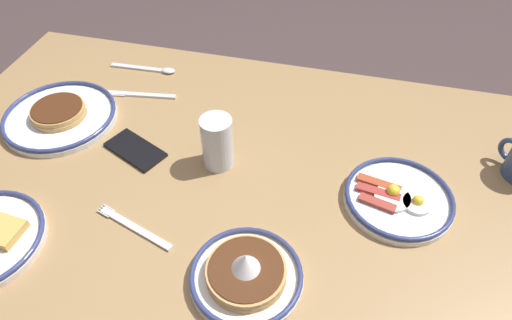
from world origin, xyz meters
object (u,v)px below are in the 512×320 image
(plate_far_companion, at_px, (246,274))
(drinking_glass, at_px, (217,144))
(tea_spoon, at_px, (152,69))
(fork_near, at_px, (134,227))
(butter_knife, at_px, (134,94))
(cell_phone, at_px, (135,150))
(plate_center_pancakes, at_px, (398,198))
(plate_near_main, at_px, (60,115))

(plate_far_companion, bearing_deg, drinking_glass, -63.29)
(plate_far_companion, distance_m, tea_spoon, 0.72)
(fork_near, height_order, butter_knife, same)
(plate_far_companion, xyz_separation_m, cell_phone, (0.34, -0.26, -0.02))
(plate_far_companion, xyz_separation_m, drinking_glass, (0.14, -0.27, 0.04))
(butter_knife, bearing_deg, plate_far_companion, 133.38)
(drinking_glass, distance_m, tea_spoon, 0.43)
(cell_phone, relative_size, tea_spoon, 0.75)
(plate_center_pancakes, height_order, tea_spoon, plate_center_pancakes)
(cell_phone, xyz_separation_m, tea_spoon, (0.09, -0.32, 0.00))
(tea_spoon, bearing_deg, cell_phone, 106.48)
(plate_near_main, relative_size, plate_center_pancakes, 1.22)
(fork_near, bearing_deg, plate_near_main, -39.47)
(plate_near_main, distance_m, tea_spoon, 0.29)
(plate_far_companion, height_order, cell_phone, plate_far_companion)
(fork_near, xyz_separation_m, tea_spoon, (0.19, -0.52, 0.00))
(butter_knife, bearing_deg, fork_near, 114.84)
(plate_far_companion, bearing_deg, fork_near, -12.89)
(plate_near_main, relative_size, fork_near, 1.51)
(fork_near, bearing_deg, tea_spoon, -70.47)
(plate_center_pancakes, relative_size, fork_near, 1.24)
(fork_near, xyz_separation_m, butter_knife, (0.19, -0.40, -0.00))
(plate_near_main, distance_m, butter_knife, 0.19)
(drinking_glass, bearing_deg, plate_near_main, -6.18)
(plate_center_pancakes, xyz_separation_m, plate_far_companion, (0.26, 0.25, 0.01))
(plate_center_pancakes, relative_size, drinking_glass, 1.81)
(drinking_glass, xyz_separation_m, tea_spoon, (0.29, -0.31, -0.05))
(plate_center_pancakes, bearing_deg, fork_near, 21.13)
(plate_far_companion, relative_size, butter_knife, 0.91)
(plate_near_main, bearing_deg, butter_knife, -134.10)
(plate_center_pancakes, height_order, fork_near, plate_center_pancakes)
(butter_knife, xyz_separation_m, tea_spoon, (-0.00, -0.12, 0.00))
(plate_center_pancakes, height_order, butter_knife, plate_center_pancakes)
(drinking_glass, distance_m, butter_knife, 0.35)
(drinking_glass, relative_size, cell_phone, 0.87)
(butter_knife, distance_m, tea_spoon, 0.12)
(tea_spoon, bearing_deg, fork_near, 109.53)
(plate_near_main, xyz_separation_m, tea_spoon, (-0.13, -0.26, -0.01))
(fork_near, bearing_deg, cell_phone, -65.97)
(plate_near_main, distance_m, drinking_glass, 0.43)
(drinking_glass, xyz_separation_m, butter_knife, (0.30, -0.18, -0.05))
(plate_near_main, xyz_separation_m, plate_center_pancakes, (-0.83, 0.07, -0.00))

